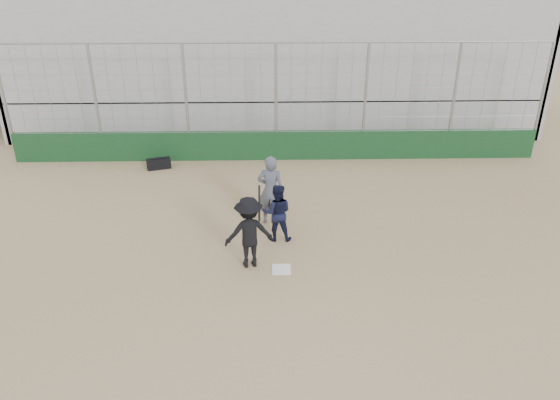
{
  "coord_description": "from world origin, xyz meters",
  "views": [
    {
      "loc": [
        -0.29,
        -10.83,
        7.21
      ],
      "look_at": [
        0.0,
        1.4,
        1.15
      ],
      "focal_mm": 35.0,
      "sensor_mm": 36.0,
      "label": 1
    }
  ],
  "objects_px": {
    "batter_at_plate": "(249,232)",
    "catcher_crouched": "(277,222)",
    "umpire": "(271,194)",
    "equipment_bag": "(159,164)"
  },
  "relations": [
    {
      "from": "umpire",
      "to": "equipment_bag",
      "type": "relative_size",
      "value": 2.1
    },
    {
      "from": "umpire",
      "to": "equipment_bag",
      "type": "distance_m",
      "value": 5.46
    },
    {
      "from": "umpire",
      "to": "equipment_bag",
      "type": "height_order",
      "value": "umpire"
    },
    {
      "from": "batter_at_plate",
      "to": "umpire",
      "type": "relative_size",
      "value": 1.09
    },
    {
      "from": "batter_at_plate",
      "to": "catcher_crouched",
      "type": "xyz_separation_m",
      "value": [
        0.68,
        1.15,
        -0.36
      ]
    },
    {
      "from": "catcher_crouched",
      "to": "equipment_bag",
      "type": "relative_size",
      "value": 1.27
    },
    {
      "from": "equipment_bag",
      "to": "catcher_crouched",
      "type": "bearing_deg",
      "value": -51.17
    },
    {
      "from": "umpire",
      "to": "equipment_bag",
      "type": "bearing_deg",
      "value": -35.6
    },
    {
      "from": "batter_at_plate",
      "to": "equipment_bag",
      "type": "xyz_separation_m",
      "value": [
        -3.22,
        5.99,
        -0.72
      ]
    },
    {
      "from": "batter_at_plate",
      "to": "equipment_bag",
      "type": "bearing_deg",
      "value": 118.24
    }
  ]
}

